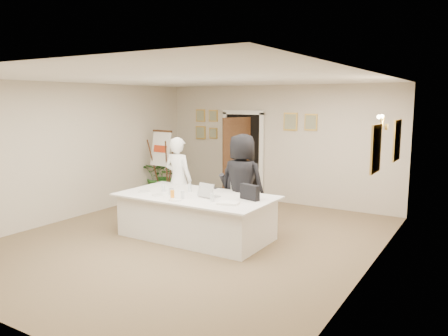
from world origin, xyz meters
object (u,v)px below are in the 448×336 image
seated_man (236,192)px  standing_man (178,179)px  conference_table (196,216)px  steel_jug (171,191)px  paper_stack (228,203)px  laptop (209,189)px  flip_chart (164,168)px  laptop_bag (250,192)px  standing_woman (242,183)px  potted_palm (162,175)px  oj_glass (172,194)px

seated_man → standing_man: bearing=-154.7°
conference_table → steel_jug: (-0.41, -0.19, 0.44)m
paper_stack → laptop: bearing=152.0°
seated_man → flip_chart: size_ratio=0.80×
laptop → steel_jug: 0.72m
standing_man → laptop_bag: bearing=164.1°
standing_man → steel_jug: (0.54, -0.91, -0.03)m
conference_table → paper_stack: 0.98m
seated_man → standing_woman: 0.47m
laptop → paper_stack: size_ratio=1.05×
standing_woman → potted_palm: size_ratio=1.69×
laptop → oj_glass: (-0.51, -0.39, -0.07)m
conference_table → laptop: 0.59m
laptop → standing_woman: bearing=82.5°
potted_palm → laptop: size_ratio=3.08×
flip_chart → steel_jug: size_ratio=15.38×
laptop → laptop_bag: laptop is taller
potted_palm → laptop: (3.02, -2.35, 0.37)m
standing_man → paper_stack: 2.05m
steel_jug → seated_man: bearing=62.5°
standing_man → laptop: bearing=149.8°
flip_chart → standing_woman: size_ratio=0.92×
steel_jug → standing_woman: bearing=45.6°
flip_chart → oj_glass: 3.30m
standing_woman → potted_palm: bearing=-27.5°
standing_man → potted_palm: 2.44m
standing_woman → seated_man: bearing=-45.7°
flip_chart → laptop: (2.71, -2.07, 0.13)m
standing_woman → flip_chart: bearing=-25.5°
conference_table → flip_chart: size_ratio=1.64×
potted_palm → laptop_bag: (3.73, -2.18, 0.36)m
standing_woman → oj_glass: bearing=55.5°
oj_glass → standing_man: bearing=123.0°
oj_glass → laptop_bag: bearing=24.4°
seated_man → standing_woman: standing_woman is taller
conference_table → potted_palm: size_ratio=2.54×
conference_table → oj_glass: oj_glass is taller
standing_man → standing_woman: size_ratio=0.93×
flip_chart → oj_glass: size_ratio=13.02×
conference_table → steel_jug: size_ratio=25.20×
oj_glass → seated_man: bearing=72.1°
paper_stack → seated_man: bearing=114.9°
standing_woman → steel_jug: bearing=44.3°
standing_woman → laptop: standing_woman is taller
potted_palm → laptop: bearing=-37.8°
potted_palm → paper_stack: bearing=-36.4°
paper_stack → steel_jug: bearing=175.4°
flip_chart → standing_man: 2.01m
oj_glass → potted_palm: bearing=132.6°
standing_man → oj_glass: (0.72, -1.11, -0.02)m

